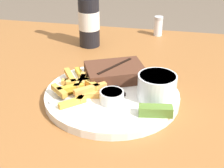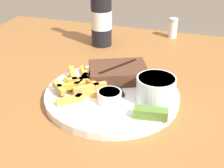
{
  "view_description": "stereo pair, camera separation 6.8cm",
  "coord_description": "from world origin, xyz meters",
  "views": [
    {
      "loc": [
        0.12,
        -0.58,
        1.11
      ],
      "look_at": [
        0.0,
        0.0,
        0.78
      ],
      "focal_mm": 50.0,
      "sensor_mm": 36.0,
      "label": 1
    },
    {
      "loc": [
        0.18,
        -0.56,
        1.11
      ],
      "look_at": [
        0.0,
        0.0,
        0.78
      ],
      "focal_mm": 50.0,
      "sensor_mm": 36.0,
      "label": 2
    }
  ],
  "objects": [
    {
      "name": "knife_utensil",
      "position": [
        -0.01,
        0.03,
        0.76
      ],
      "size": [
        0.12,
        0.14,
        0.01
      ],
      "rotation": [
        0.0,
        0.0,
        2.25
      ],
      "color": "#B7B7BC",
      "rests_on": "dinner_plate"
    },
    {
      "name": "beer_bottle",
      "position": [
        -0.13,
        0.3,
        0.83
      ],
      "size": [
        0.06,
        0.06,
        0.24
      ],
      "color": "black",
      "rests_on": "dining_table"
    },
    {
      "name": "fries_pile",
      "position": [
        -0.07,
        -0.01,
        0.77
      ],
      "size": [
        0.12,
        0.18,
        0.02
      ],
      "color": "gold",
      "rests_on": "dinner_plate"
    },
    {
      "name": "pickle_spear",
      "position": [
        0.1,
        -0.07,
        0.77
      ],
      "size": [
        0.07,
        0.03,
        0.02
      ],
      "color": "#567A2D",
      "rests_on": "dinner_plate"
    },
    {
      "name": "dipping_sauce_cup",
      "position": [
        0.01,
        -0.04,
        0.77
      ],
      "size": [
        0.05,
        0.05,
        0.03
      ],
      "color": "silver",
      "rests_on": "dinner_plate"
    },
    {
      "name": "dining_table",
      "position": [
        0.0,
        0.0,
        0.65
      ],
      "size": [
        1.11,
        0.98,
        0.74
      ],
      "color": "#935B2D",
      "rests_on": "ground_plane"
    },
    {
      "name": "salt_shaker",
      "position": [
        0.07,
        0.43,
        0.78
      ],
      "size": [
        0.03,
        0.03,
        0.07
      ],
      "color": "white",
      "rests_on": "dining_table"
    },
    {
      "name": "fork_utensil",
      "position": [
        -0.07,
        -0.04,
        0.76
      ],
      "size": [
        0.12,
        0.08,
        0.0
      ],
      "rotation": [
        0.0,
        0.0,
        6.83
      ],
      "color": "#B7B7BC",
      "rests_on": "dinner_plate"
    },
    {
      "name": "steak_portion",
      "position": [
        -0.01,
        0.07,
        0.78
      ],
      "size": [
        0.16,
        0.14,
        0.03
      ],
      "color": "#512D1E",
      "rests_on": "dinner_plate"
    },
    {
      "name": "coleslaw_cup",
      "position": [
        0.1,
        -0.01,
        0.79
      ],
      "size": [
        0.08,
        0.08,
        0.05
      ],
      "color": "white",
      "rests_on": "dinner_plate"
    },
    {
      "name": "dinner_plate",
      "position": [
        0.0,
        0.0,
        0.75
      ],
      "size": [
        0.3,
        0.3,
        0.02
      ],
      "color": "white",
      "rests_on": "dining_table"
    }
  ]
}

